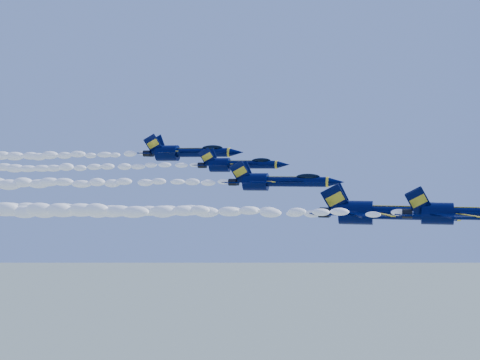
% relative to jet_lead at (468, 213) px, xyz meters
% --- Properties ---
extents(jet_lead, '(15.25, 12.51, 5.67)m').
position_rel_jet_lead_xyz_m(jet_lead, '(0.00, 0.00, 0.00)').
color(jet_lead, black).
extents(smoke_trail_jet_lead, '(54.58, 1.94, 1.75)m').
position_rel_jet_lead_xyz_m(smoke_trail_jet_lead, '(-33.81, 0.00, -0.45)').
color(smoke_trail_jet_lead, white).
extents(jet_second, '(19.03, 15.61, 7.07)m').
position_rel_jet_lead_xyz_m(jet_second, '(-8.28, 7.79, -0.58)').
color(jet_second, black).
extents(smoke_trail_jet_second, '(54.58, 2.42, 2.18)m').
position_rel_jet_lead_xyz_m(smoke_trail_jet_second, '(-43.71, 7.79, -1.06)').
color(smoke_trail_jet_second, white).
extents(jet_third, '(17.10, 14.03, 6.36)m').
position_rel_jet_lead_xyz_m(jet_third, '(-24.33, 20.43, 2.82)').
color(jet_third, black).
extents(smoke_trail_jet_third, '(54.58, 2.18, 1.96)m').
position_rel_jet_lead_xyz_m(smoke_trail_jet_third, '(-58.93, 20.43, 2.35)').
color(smoke_trail_jet_third, white).
extents(jet_fourth, '(15.53, 12.74, 5.77)m').
position_rel_jet_lead_xyz_m(jet_fourth, '(-33.13, 29.81, 5.42)').
color(jet_fourth, black).
extents(smoke_trail_jet_fourth, '(54.58, 1.98, 1.78)m').
position_rel_jet_lead_xyz_m(smoke_trail_jet_fourth, '(-67.06, 29.81, 4.97)').
color(smoke_trail_jet_fourth, white).
extents(jet_fifth, '(19.06, 15.64, 7.08)m').
position_rel_jet_lead_xyz_m(jet_fifth, '(-44.92, 37.35, 7.72)').
color(jet_fifth, black).
extents(smoke_trail_jet_fifth, '(54.58, 2.43, 2.19)m').
position_rel_jet_lead_xyz_m(smoke_trail_jet_fifth, '(-80.36, 37.35, 7.24)').
color(smoke_trail_jet_fifth, white).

